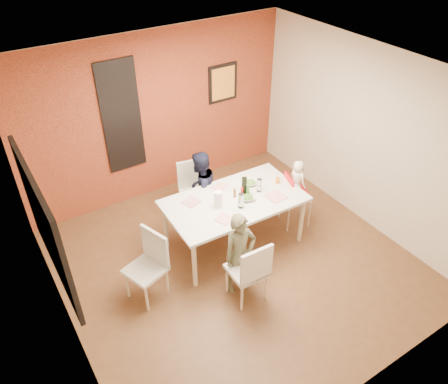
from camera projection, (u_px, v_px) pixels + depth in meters
ground at (235, 263)px, 6.16m from camera, size 4.50×4.50×0.00m
ceiling at (239, 79)px, 4.58m from camera, size 4.50×4.50×0.02m
wall_back at (158, 116)px, 6.90m from camera, size 4.50×0.02×2.70m
wall_front at (380, 307)px, 3.83m from camera, size 4.50×0.02×2.70m
wall_left at (52, 253)px, 4.38m from camera, size 0.02×4.50×2.70m
wall_right at (365, 137)px, 6.35m from camera, size 0.02×4.50×2.70m
brick_accent_wall at (158, 116)px, 6.89m from camera, size 4.50×0.02×2.70m
picture_window_frame at (45, 226)px, 4.42m from camera, size 0.05×1.70×1.30m
picture_window_pane at (46, 226)px, 4.42m from camera, size 0.02×1.55×1.15m
glassblock_strip at (121, 117)px, 6.53m from camera, size 0.55×0.03×1.70m
glassblock_surround at (122, 117)px, 6.53m from camera, size 0.60×0.03×1.76m
art_print_frame at (223, 83)px, 7.22m from camera, size 0.54×0.03×0.64m
art_print_canvas at (223, 83)px, 7.21m from camera, size 0.44×0.01×0.54m
dining_table at (234, 204)px, 6.07m from camera, size 1.95×1.13×0.80m
chair_near at (251, 270)px, 5.32m from camera, size 0.46×0.46×0.95m
chair_far at (193, 187)px, 6.75m from camera, size 0.52×0.52×0.94m
chair_left at (150, 262)px, 5.43m from camera, size 0.56×0.56×0.95m
high_chair at (294, 195)px, 6.57m from camera, size 0.46×0.46×0.89m
child_near at (240, 254)px, 5.45m from camera, size 0.46×0.33×1.19m
child_far at (200, 190)px, 6.52m from camera, size 0.73×0.66×1.25m
toddler at (297, 179)px, 6.40m from camera, size 0.21×0.30×0.60m
plate_near_left at (224, 219)px, 5.68m from camera, size 0.26×0.26×0.01m
plate_far_mid at (220, 187)px, 6.27m from camera, size 0.25×0.25×0.01m
plate_near_right at (276, 196)px, 6.08m from camera, size 0.26×0.26×0.01m
plate_far_left at (191, 202)px, 5.98m from camera, size 0.26×0.26×0.01m
salad_bowl_a at (248, 198)px, 6.02m from camera, size 0.26×0.26×0.05m
salad_bowl_b at (251, 183)px, 6.32m from camera, size 0.22×0.22×0.05m
wine_bottle at (244, 186)px, 6.04m from camera, size 0.07×0.07×0.28m
wine_glass_a at (241, 201)px, 5.83m from camera, size 0.08×0.08×0.22m
wine_glass_b at (259, 185)px, 6.13m from camera, size 0.07×0.07×0.20m
paper_towel_roll at (218, 200)px, 5.83m from camera, size 0.11×0.11×0.25m
condiment_red at (242, 192)px, 6.05m from camera, size 0.04×0.04×0.15m
condiment_green at (248, 192)px, 6.05m from camera, size 0.04×0.04×0.15m
condiment_brown at (235, 193)px, 6.04m from camera, size 0.04×0.04×0.14m
sippy_cup at (278, 180)px, 6.33m from camera, size 0.06×0.06×0.10m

